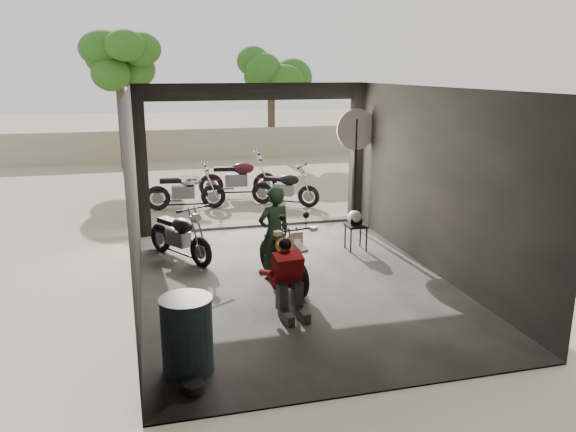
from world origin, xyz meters
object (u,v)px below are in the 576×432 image
main_bike (283,253)px  stool (356,228)px  outside_bike_a (185,186)px  mechanic (290,281)px  outside_bike_b (238,175)px  rider (274,234)px  helmet (355,217)px  outside_bike_c (285,185)px  oil_drum (187,336)px  left_bike (179,232)px  sign_post (356,148)px

main_bike → stool: (1.83, 1.38, -0.09)m
outside_bike_a → stool: size_ratio=3.30×
mechanic → main_bike: bearing=73.4°
outside_bike_b → mechanic: size_ratio=1.73×
rider → helmet: size_ratio=5.45×
outside_bike_a → outside_bike_c: 2.57m
outside_bike_a → outside_bike_c: (2.56, -0.24, -0.05)m
rider → helmet: 2.23m
outside_bike_a → helmet: bearing=-140.1°
outside_bike_a → outside_bike_c: size_ratio=1.08×
mechanic → outside_bike_a: bearing=90.5°
main_bike → stool: main_bike is taller
outside_bike_a → outside_bike_c: outside_bike_a is taller
outside_bike_a → rider: rider is taller
rider → oil_drum: bearing=43.1°
left_bike → outside_bike_a: bearing=52.1°
mechanic → oil_drum: (-1.55, -1.21, -0.08)m
oil_drum → sign_post: bearing=52.5°
rider → helmet: rider is taller
main_bike → left_bike: size_ratio=1.03×
left_bike → oil_drum: left_bike is taller
left_bike → oil_drum: (-0.19, -4.17, -0.08)m
main_bike → outside_bike_c: bearing=65.4°
outside_bike_a → oil_drum: bearing=-179.5°
outside_bike_c → sign_post: bearing=-125.5°
outside_bike_a → sign_post: 4.63m
left_bike → oil_drum: 4.18m
stool → sign_post: 2.12m
rider → outside_bike_a: bearing=-93.9°
mechanic → outside_bike_c: bearing=69.1°
oil_drum → stool: bearing=47.0°
mechanic → sign_post: 5.05m
helmet → oil_drum: 5.28m
main_bike → stool: bearing=27.0°
left_bike → sign_post: sign_post is taller
rider → stool: rider is taller
outside_bike_a → sign_post: bearing=-123.2°
helmet → main_bike: bearing=-156.8°
rider → sign_post: bearing=-148.0°
stool → sign_post: size_ratio=0.20×
left_bike → outside_bike_b: (1.95, 5.01, 0.10)m
main_bike → outside_bike_c: outside_bike_c is taller
left_bike → stool: size_ratio=3.00×
stool → outside_bike_b: bearing=105.1°
rider → stool: bearing=-164.8°
helmet → sign_post: (0.55, 1.47, 1.16)m
outside_bike_b → outside_bike_c: 1.66m
outside_bike_a → mechanic: size_ratio=1.61×
mechanic → helmet: size_ratio=3.70×
outside_bike_a → rider: (1.08, -5.39, 0.21)m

